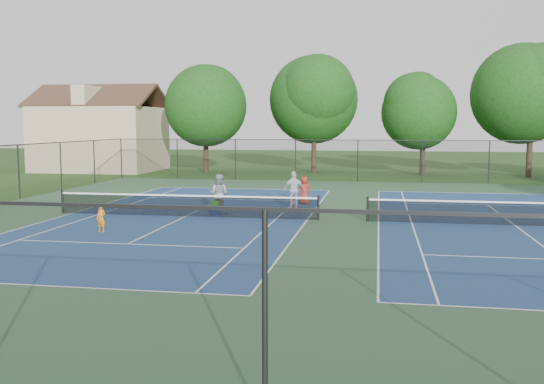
% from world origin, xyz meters
% --- Properties ---
extents(ground, '(140.00, 140.00, 0.00)m').
position_xyz_m(ground, '(0.00, 0.00, 0.00)').
color(ground, '#234716').
rests_on(ground, ground).
extents(court_pad, '(36.00, 36.00, 0.01)m').
position_xyz_m(court_pad, '(0.00, 0.00, 0.00)').
color(court_pad, '#2B4D2B').
rests_on(court_pad, ground).
extents(tennis_court_left, '(12.00, 23.83, 1.07)m').
position_xyz_m(tennis_court_left, '(-7.00, 0.00, 0.10)').
color(tennis_court_left, navy).
rests_on(tennis_court_left, ground).
extents(tennis_court_right, '(12.00, 23.83, 1.07)m').
position_xyz_m(tennis_court_right, '(7.00, 0.00, 0.10)').
color(tennis_court_right, navy).
rests_on(tennis_court_right, ground).
extents(perimeter_fence, '(36.08, 36.08, 3.02)m').
position_xyz_m(perimeter_fence, '(0.00, 0.00, 1.60)').
color(perimeter_fence, black).
rests_on(perimeter_fence, ground).
extents(tree_back_a, '(6.80, 6.80, 9.15)m').
position_xyz_m(tree_back_a, '(-13.00, 24.00, 6.04)').
color(tree_back_a, '#2D2116').
rests_on(tree_back_a, ground).
extents(tree_back_b, '(7.60, 7.60, 10.03)m').
position_xyz_m(tree_back_b, '(-4.00, 26.00, 6.60)').
color(tree_back_b, '#2D2116').
rests_on(tree_back_b, ground).
extents(tree_back_c, '(6.00, 6.00, 8.40)m').
position_xyz_m(tree_back_c, '(5.00, 25.00, 5.48)').
color(tree_back_c, '#2D2116').
rests_on(tree_back_c, ground).
extents(tree_back_d, '(7.80, 7.80, 10.37)m').
position_xyz_m(tree_back_d, '(13.00, 24.00, 6.82)').
color(tree_back_d, '#2D2116').
rests_on(tree_back_d, ground).
extents(clapboard_house, '(10.80, 8.10, 7.65)m').
position_xyz_m(clapboard_house, '(-23.00, 25.00, 3.09)').
color(clapboard_house, tan).
rests_on(clapboard_house, ground).
extents(child_player, '(0.45, 0.35, 1.08)m').
position_xyz_m(child_player, '(-8.95, -4.33, 0.54)').
color(child_player, orange).
rests_on(child_player, ground).
extents(instructor, '(0.97, 0.80, 1.83)m').
position_xyz_m(instructor, '(-5.78, 1.18, 0.91)').
color(instructor, gray).
rests_on(instructor, ground).
extents(bystander_a, '(1.16, 0.83, 1.83)m').
position_xyz_m(bystander_a, '(-2.60, 3.57, 0.91)').
color(bystander_a, silver).
rests_on(bystander_a, ground).
extents(bystander_c, '(0.78, 0.57, 1.45)m').
position_xyz_m(bystander_c, '(-2.28, 5.18, 0.73)').
color(bystander_c, maroon).
rests_on(bystander_c, ground).
extents(ball_crate, '(0.43, 0.31, 0.28)m').
position_xyz_m(ball_crate, '(-5.84, 0.70, 0.14)').
color(ball_crate, navy).
rests_on(ball_crate, ground).
extents(ball_hopper, '(0.35, 0.29, 0.37)m').
position_xyz_m(ball_hopper, '(-5.84, 0.70, 0.46)').
color(ball_hopper, green).
rests_on(ball_hopper, ball_crate).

